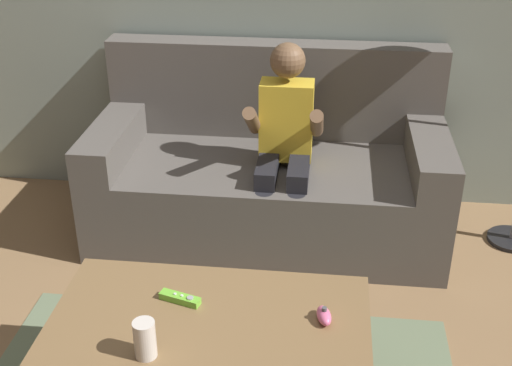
{
  "coord_description": "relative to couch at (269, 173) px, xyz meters",
  "views": [
    {
      "loc": [
        0.44,
        -1.45,
        1.78
      ],
      "look_at": [
        0.18,
        0.82,
        0.58
      ],
      "focal_mm": 46.45,
      "sensor_mm": 36.0,
      "label": 1
    }
  ],
  "objects": [
    {
      "name": "nunchuk_pink",
      "position": [
        0.29,
        -1.26,
        0.14
      ],
      "size": [
        0.06,
        0.1,
        0.05
      ],
      "color": "pink",
      "rests_on": "coffee_table"
    },
    {
      "name": "soda_can",
      "position": [
        -0.22,
        -1.48,
        0.18
      ],
      "size": [
        0.07,
        0.07,
        0.12
      ],
      "primitive_type": "cylinder",
      "color": "silver",
      "rests_on": "coffee_table"
    },
    {
      "name": "couch",
      "position": [
        0.0,
        0.0,
        0.0
      ],
      "size": [
        1.68,
        0.8,
        0.89
      ],
      "color": "#56514C",
      "rests_on": "ground"
    },
    {
      "name": "person_seated_on_couch",
      "position": [
        0.09,
        -0.19,
        0.26
      ],
      "size": [
        0.34,
        0.42,
        0.99
      ],
      "color": "black",
      "rests_on": "ground"
    },
    {
      "name": "coffee_table",
      "position": [
        -0.07,
        -1.31,
        0.06
      ],
      "size": [
        1.02,
        0.61,
        0.42
      ],
      "color": "brown",
      "rests_on": "ground"
    },
    {
      "name": "game_remote_lime_near_edge",
      "position": [
        -0.18,
        -1.21,
        0.13
      ],
      "size": [
        0.14,
        0.07,
        0.03
      ],
      "color": "#72C638",
      "rests_on": "coffee_table"
    }
  ]
}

